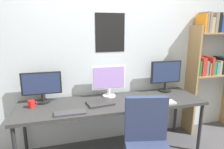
# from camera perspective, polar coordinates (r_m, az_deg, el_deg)

# --- Properties ---
(wall_back) EXTENTS (4.79, 0.11, 2.60)m
(wall_back) POSITION_cam_1_polar(r_m,az_deg,el_deg) (2.81, -1.99, 5.86)
(wall_back) COLOR silver
(wall_back) RESTS_ON ground_plane
(desk) EXTENTS (2.39, 0.68, 0.74)m
(desk) POSITION_cam_1_polar(r_m,az_deg,el_deg) (2.57, 0.30, -8.94)
(desk) COLOR #333333
(desk) RESTS_ON ground_plane
(bookshelf) EXTENTS (0.83, 0.28, 1.90)m
(bookshelf) POSITION_cam_1_polar(r_m,az_deg,el_deg) (3.47, 27.55, 4.31)
(bookshelf) COLOR #9E7A4C
(bookshelf) RESTS_ON ground_plane
(monitor_left) EXTENTS (0.49, 0.18, 0.40)m
(monitor_left) POSITION_cam_1_polar(r_m,az_deg,el_deg) (2.61, -19.89, -3.11)
(monitor_left) COLOR black
(monitor_left) RESTS_ON desk
(monitor_center) EXTENTS (0.47, 0.18, 0.44)m
(monitor_center) POSITION_cam_1_polar(r_m,az_deg,el_deg) (2.67, -0.91, -1.49)
(monitor_center) COLOR silver
(monitor_center) RESTS_ON desk
(monitor_right) EXTENTS (0.48, 0.18, 0.46)m
(monitor_right) POSITION_cam_1_polar(r_m,az_deg,el_deg) (3.00, 15.50, 0.10)
(monitor_right) COLOR black
(monitor_right) RESTS_ON desk
(keyboard_left) EXTENTS (0.35, 0.13, 0.02)m
(keyboard_left) POSITION_cam_1_polar(r_m,az_deg,el_deg) (2.25, -12.17, -10.91)
(keyboard_left) COLOR #38383D
(keyboard_left) RESTS_ON desk
(keyboard_right) EXTENTS (0.38, 0.13, 0.02)m
(keyboard_right) POSITION_cam_1_polar(r_m,az_deg,el_deg) (2.55, 14.06, -8.09)
(keyboard_right) COLOR silver
(keyboard_right) RESTS_ON desk
(computer_mouse) EXTENTS (0.06, 0.10, 0.03)m
(computer_mouse) POSITION_cam_1_polar(r_m,az_deg,el_deg) (2.44, 7.32, -8.60)
(computer_mouse) COLOR #38383D
(computer_mouse) RESTS_ON desk
(laptop_closed) EXTENTS (0.35, 0.26, 0.02)m
(laptop_closed) POSITION_cam_1_polar(r_m,az_deg,el_deg) (2.47, -3.48, -8.38)
(laptop_closed) COLOR #2D2D2D
(laptop_closed) RESTS_ON desk
(coffee_mug) EXTENTS (0.11, 0.08, 0.09)m
(coffee_mug) POSITION_cam_1_polar(r_m,az_deg,el_deg) (2.54, -22.49, -7.99)
(coffee_mug) COLOR red
(coffee_mug) RESTS_ON desk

